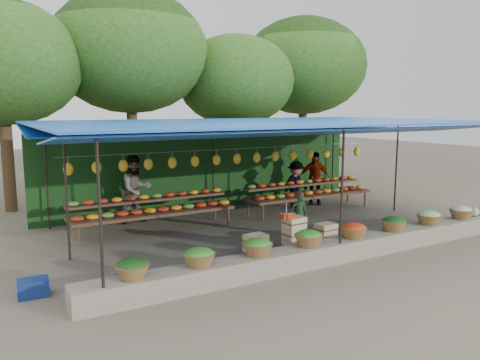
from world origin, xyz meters
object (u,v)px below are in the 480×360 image
weighing_scale (286,215)px  blue_crate_back (33,288)px  crate_counter (293,237)px  vendor_seated (299,214)px  blue_crate_front (130,282)px

weighing_scale → blue_crate_back: weighing_scale is taller
crate_counter → blue_crate_back: bearing=178.7°
weighing_scale → blue_crate_back: 5.15m
vendor_seated → blue_crate_front: (-4.67, -1.33, -0.41)m
crate_counter → blue_crate_front: bearing=-174.3°
crate_counter → blue_crate_back: size_ratio=4.85×
blue_crate_front → crate_counter: bearing=22.9°
crate_counter → weighing_scale: 0.58m
crate_counter → weighing_scale: bearing=-180.0°
blue_crate_front → blue_crate_back: bearing=178.7°
vendor_seated → blue_crate_front: bearing=35.9°
weighing_scale → vendor_seated: size_ratio=0.31×
weighing_scale → vendor_seated: weighing_scale is taller
vendor_seated → blue_crate_back: size_ratio=2.22×
blue_crate_front → blue_crate_back: blue_crate_back is taller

